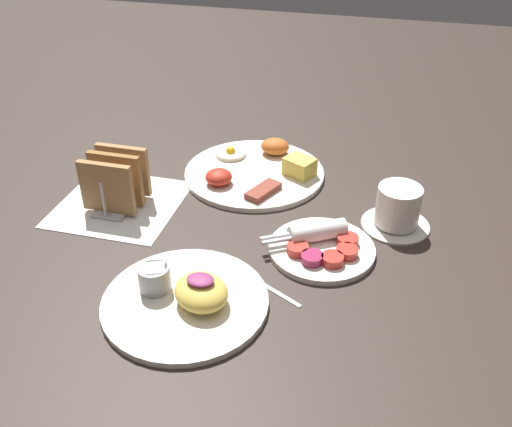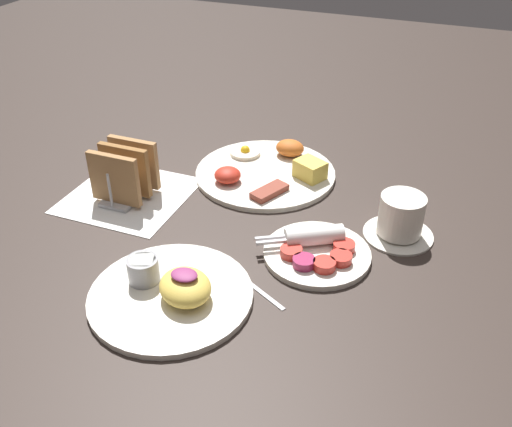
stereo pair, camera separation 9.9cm
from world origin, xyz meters
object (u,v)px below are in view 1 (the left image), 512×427
Objects in this scene: plate_condiments at (322,246)px; plate_foreground at (188,297)px; plate_breakfast at (258,170)px; toast_rack at (116,180)px; coffee_cup at (398,209)px.

plate_condiments is 0.24m from plate_foreground.
toast_rack is (-0.22, -0.17, 0.04)m from plate_breakfast.
plate_breakfast is at bearing 126.60° from plate_condiments.
plate_breakfast is at bearing 157.49° from coffee_cup.
plate_foreground is 2.12× the size of toast_rack.
toast_rack is at bearing -173.50° from coffee_cup.
plate_breakfast is at bearing 89.59° from plate_foreground.
plate_foreground is at bearing -90.41° from plate_breakfast.
coffee_cup reaches higher than plate_breakfast.
toast_rack is at bearing 134.10° from plate_foreground.
coffee_cup is at bearing 45.08° from plate_foreground.
coffee_cup reaches higher than plate_foreground.
toast_rack is at bearing -142.05° from plate_breakfast.
plate_condiments is 1.57× the size of coffee_cup.
plate_breakfast is 0.30m from coffee_cup.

